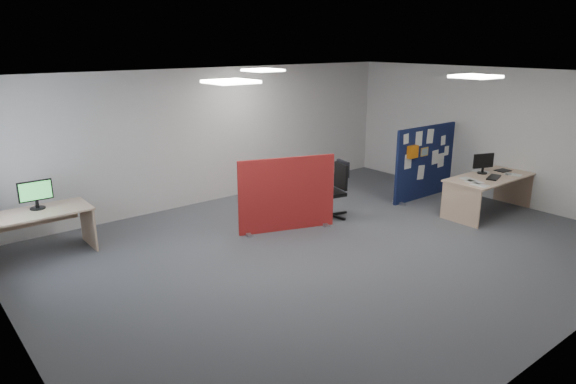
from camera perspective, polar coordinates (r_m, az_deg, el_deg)
floor at (r=8.28m, az=4.95°, el=-6.35°), size 9.00×9.00×0.00m
ceiling at (r=7.65m, az=5.46°, el=12.64°), size 9.00×7.00×0.02m
wall_back at (r=10.59m, az=-8.13°, el=6.24°), size 9.00×0.02×2.70m
wall_front at (r=5.97m, az=29.21°, el=-3.76°), size 9.00×0.02×2.70m
wall_left at (r=5.83m, az=-28.69°, el=-4.14°), size 0.02×7.00×2.70m
wall_right at (r=11.40m, az=21.81°, el=5.94°), size 0.02×7.00×2.70m
ceiling_lights at (r=8.36m, az=3.87°, el=12.79°), size 4.10×4.10×0.04m
navy_divider at (r=11.10m, az=14.94°, el=3.24°), size 1.85×0.30×1.52m
main_desk at (r=10.53m, az=21.27°, el=0.83°), size 1.92×0.85×0.73m
monitor_main at (r=10.58m, az=20.89°, el=3.09°), size 0.43×0.19×0.39m
keyboard at (r=10.35m, az=21.89°, el=1.52°), size 0.48×0.31×0.02m
mouse at (r=10.72m, az=23.29°, el=1.86°), size 0.11×0.08×0.03m
paper_tray at (r=11.00m, az=22.77°, el=2.22°), size 0.31×0.26×0.01m
red_divider at (r=8.86m, az=-0.11°, el=-0.32°), size 1.65×0.62×1.30m
second_desk at (r=8.69m, az=-26.07°, el=-3.04°), size 1.51×0.76×0.73m
monitor_second at (r=8.67m, az=-26.24°, el=-0.15°), size 0.49×0.22×0.44m
office_chair at (r=9.63m, az=5.33°, el=0.68°), size 0.69×0.68×1.04m
desk_papers at (r=10.26m, az=20.89°, el=1.44°), size 1.43×0.85×0.00m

